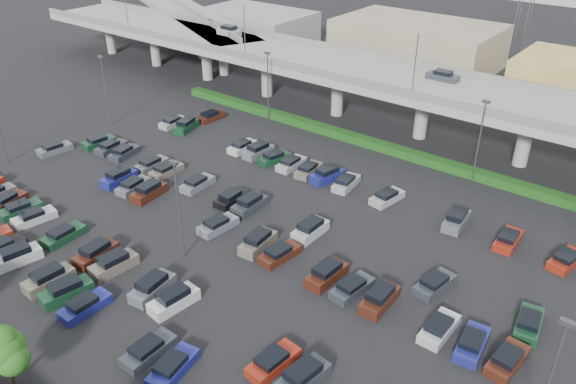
{
  "coord_description": "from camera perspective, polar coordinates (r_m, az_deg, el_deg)",
  "views": [
    {
      "loc": [
        35.31,
        -36.65,
        32.23
      ],
      "look_at": [
        2.32,
        5.41,
        2.0
      ],
      "focal_mm": 35.0,
      "sensor_mm": 36.0,
      "label": 1
    }
  ],
  "objects": [
    {
      "name": "hedge",
      "position": [
        77.79,
        7.61,
        5.18
      ],
      "size": [
        66.0,
        1.6,
        1.1
      ],
      "primitive_type": "cube",
      "color": "#154213",
      "rests_on": "ground"
    },
    {
      "name": "distant_buildings",
      "position": [
        105.04,
        24.49,
        11.15
      ],
      "size": [
        138.0,
        24.0,
        9.0
      ],
      "color": "gray",
      "rests_on": "ground"
    },
    {
      "name": "parked_cars",
      "position": [
        58.36,
        -8.69,
        -3.69
      ],
      "size": [
        63.15,
        41.58,
        1.67
      ],
      "color": "silver",
      "rests_on": "ground"
    },
    {
      "name": "ground",
      "position": [
        60.24,
        -4.92,
        -2.98
      ],
      "size": [
        280.0,
        280.0,
        0.0
      ],
      "primitive_type": "plane",
      "color": "black"
    },
    {
      "name": "overpass",
      "position": [
        81.36,
        10.39,
        10.92
      ],
      "size": [
        150.0,
        13.0,
        15.8
      ],
      "color": "gray",
      "rests_on": "ground"
    },
    {
      "name": "light_poles",
      "position": [
        61.03,
        -6.77,
        4.06
      ],
      "size": [
        66.9,
        48.38,
        10.3
      ],
      "color": "#48484D",
      "rests_on": "ground"
    },
    {
      "name": "on_ramp",
      "position": [
        120.98,
        -9.75,
        16.98
      ],
      "size": [
        50.93,
        30.13,
        8.8
      ],
      "color": "gray",
      "rests_on": "ground"
    }
  ]
}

